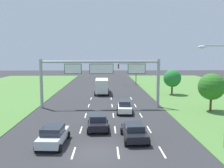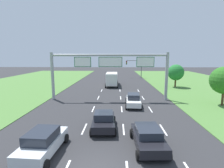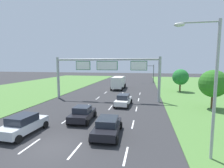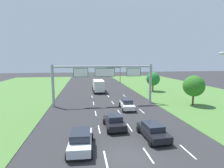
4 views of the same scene
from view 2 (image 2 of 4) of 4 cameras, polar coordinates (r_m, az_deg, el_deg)
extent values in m
cube|color=white|center=(16.27, -9.02, -14.21)|extent=(0.14, 2.40, 0.01)
cube|color=white|center=(21.85, -6.13, -8.08)|extent=(0.14, 2.40, 0.01)
cube|color=white|center=(27.60, -4.47, -4.46)|extent=(0.14, 2.40, 0.01)
cube|color=white|center=(33.44, -3.40, -2.10)|extent=(0.14, 2.40, 0.01)
cube|color=white|center=(16.03, 3.78, -14.49)|extent=(0.14, 2.40, 0.01)
cube|color=white|center=(21.67, 3.18, -8.19)|extent=(0.14, 2.40, 0.01)
cube|color=white|center=(27.46, 2.84, -4.52)|extent=(0.14, 2.40, 0.01)
cube|color=white|center=(33.32, 2.61, -2.13)|extent=(0.14, 2.40, 0.01)
cube|color=white|center=(16.54, 16.38, -14.09)|extent=(0.14, 2.40, 0.01)
cube|color=white|center=(22.04, 12.40, -8.09)|extent=(0.14, 2.40, 0.01)
cube|color=white|center=(27.76, 10.10, -4.50)|extent=(0.14, 2.40, 0.01)
cube|color=white|center=(33.57, 8.60, -2.14)|extent=(0.14, 2.40, 0.01)
cube|color=white|center=(23.01, 6.97, -5.57)|extent=(2.02, 4.57, 0.64)
cube|color=#232833|center=(22.92, 7.00, -3.99)|extent=(1.61, 2.21, 0.64)
cylinder|color=black|center=(24.71, 4.72, -5.30)|extent=(0.26, 0.65, 0.64)
cylinder|color=black|center=(24.77, 8.92, -5.34)|extent=(0.26, 0.65, 0.64)
cylinder|color=black|center=(21.46, 4.68, -7.50)|extent=(0.26, 0.65, 0.64)
cylinder|color=black|center=(21.53, 9.53, -7.53)|extent=(0.26, 0.65, 0.64)
cube|color=black|center=(15.88, -2.71, -12.25)|extent=(2.04, 4.09, 0.63)
cube|color=#232833|center=(15.64, -2.73, -10.22)|extent=(1.64, 1.80, 0.59)
cylinder|color=black|center=(17.42, -5.76, -11.44)|extent=(0.24, 0.65, 0.64)
cylinder|color=black|center=(17.35, 0.75, -11.48)|extent=(0.24, 0.65, 0.64)
cylinder|color=black|center=(14.73, -6.83, -15.38)|extent=(0.24, 0.65, 0.64)
cylinder|color=black|center=(14.65, 0.99, -15.46)|extent=(0.24, 0.65, 0.64)
cube|color=black|center=(13.17, 11.69, -17.10)|extent=(2.09, 4.35, 0.61)
cube|color=#232833|center=(13.02, 11.68, -14.67)|extent=(1.71, 2.25, 0.53)
cylinder|color=black|center=(14.55, 6.36, -15.68)|extent=(0.25, 0.65, 0.64)
cylinder|color=black|center=(14.92, 14.07, -15.27)|extent=(0.25, 0.65, 0.64)
cylinder|color=black|center=(11.78, 8.46, -22.06)|extent=(0.25, 0.65, 0.64)
cylinder|color=black|center=(12.22, 18.16, -21.19)|extent=(0.25, 0.65, 0.64)
cube|color=silver|center=(12.93, -21.55, -17.85)|extent=(2.11, 4.48, 0.71)
cube|color=#232833|center=(12.57, -21.92, -15.32)|extent=(1.76, 2.29, 0.62)
cylinder|color=black|center=(14.79, -21.97, -15.88)|extent=(0.26, 0.65, 0.64)
cylinder|color=black|center=(14.08, -14.76, -16.82)|extent=(0.26, 0.65, 0.64)
cylinder|color=black|center=(12.30, -29.36, -21.72)|extent=(0.26, 0.65, 0.64)
cylinder|color=black|center=(11.44, -20.77, -23.59)|extent=(0.26, 0.65, 0.64)
cube|color=silver|center=(41.82, 0.06, 2.27)|extent=(2.21, 2.11, 2.20)
cube|color=silver|center=(37.83, -0.07, 1.77)|extent=(2.39, 5.62, 2.46)
cylinder|color=black|center=(42.50, -1.45, 0.88)|extent=(0.28, 0.90, 0.90)
cylinder|color=black|center=(42.45, 1.60, 0.87)|extent=(0.28, 0.90, 0.90)
cylinder|color=black|center=(40.23, -1.72, 0.42)|extent=(0.28, 0.90, 0.90)
cylinder|color=black|center=(40.18, 1.73, 0.41)|extent=(0.28, 0.90, 0.90)
cylinder|color=black|center=(35.88, -2.08, -0.61)|extent=(0.28, 0.90, 0.90)
cylinder|color=black|center=(35.82, 1.79, -0.62)|extent=(0.28, 0.90, 0.90)
cylinder|color=#9EA0A5|center=(27.35, -18.84, 2.40)|extent=(0.44, 0.44, 7.00)
cylinder|color=#9EA0A5|center=(26.65, 17.41, 2.31)|extent=(0.44, 0.44, 7.00)
cylinder|color=#9EA0A5|center=(25.51, -0.98, 9.42)|extent=(16.80, 0.32, 0.32)
cube|color=#0C5B28|center=(25.97, -9.55, 7.12)|extent=(2.45, 0.12, 1.45)
cube|color=white|center=(25.91, -9.58, 7.12)|extent=(2.29, 0.01, 1.29)
cube|color=#0C5B28|center=(25.51, -0.52, 7.21)|extent=(3.44, 0.12, 1.45)
cube|color=white|center=(25.44, -0.52, 7.21)|extent=(3.28, 0.01, 1.29)
cube|color=#0C5B28|center=(25.82, 10.84, 7.08)|extent=(2.55, 0.12, 1.45)
cube|color=white|center=(25.76, 10.86, 7.07)|extent=(2.39, 0.01, 1.29)
cylinder|color=#47494F|center=(53.66, 9.57, 4.95)|extent=(0.20, 0.20, 5.60)
cylinder|color=#47494F|center=(53.28, 7.22, 7.61)|extent=(4.50, 0.14, 0.14)
cube|color=black|center=(53.13, 4.77, 6.94)|extent=(0.32, 0.36, 1.10)
sphere|color=red|center=(52.92, 4.79, 7.34)|extent=(0.22, 0.22, 0.22)
sphere|color=orange|center=(52.93, 4.78, 6.94)|extent=(0.22, 0.22, 0.22)
sphere|color=green|center=(52.94, 4.78, 6.54)|extent=(0.22, 0.22, 0.22)
cylinder|color=#513823|center=(27.03, 32.40, -3.91)|extent=(0.29, 0.29, 2.04)
sphere|color=#2B6C20|center=(26.67, 32.82, 1.03)|extent=(3.55, 3.55, 3.55)
cylinder|color=#513823|center=(39.02, 19.96, 0.37)|extent=(0.34, 0.34, 1.90)
sphere|color=#22722F|center=(38.78, 20.13, 3.58)|extent=(3.30, 3.30, 3.30)
camera|label=1|loc=(10.20, -176.49, -1.27)|focal=40.00mm
camera|label=3|loc=(5.69, 111.14, -7.28)|focal=28.00mm
camera|label=4|loc=(6.07, -131.94, 6.69)|focal=28.00mm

